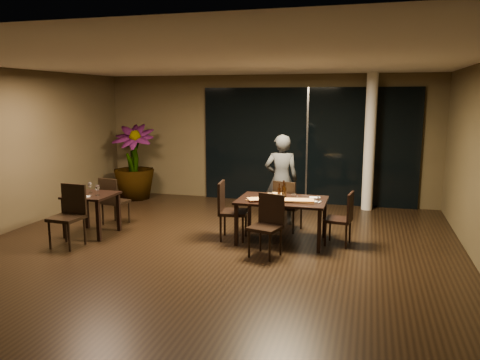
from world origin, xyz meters
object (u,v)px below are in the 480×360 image
bottle_b (285,191)px  chair_main_left (228,207)px  main_table (282,203)px  side_table (91,201)px  diner (281,180)px  chair_side_far (112,199)px  potted_plant (134,162)px  bottle_a (279,191)px  chair_main_right (343,216)px  chair_main_near (268,222)px  chair_side_near (70,212)px  bottle_c (284,189)px  chair_main_far (287,203)px

bottle_b → chair_main_left: bearing=-172.3°
main_table → side_table: bearing=-171.6°
diner → side_table: bearing=15.2°
chair_side_far → potted_plant: size_ratio=0.52×
main_table → potted_plant: size_ratio=0.82×
chair_main_left → bottle_a: 0.94m
chair_main_left → diner: (0.70, 1.24, 0.32)m
chair_main_left → chair_main_right: bearing=-91.9°
chair_main_near → bottle_b: size_ratio=3.41×
chair_main_left → diner: 1.46m
main_table → side_table: 3.44m
chair_main_right → chair_side_near: size_ratio=0.88×
chair_side_far → bottle_c: bearing=-171.5°
chair_main_far → bottle_a: size_ratio=3.58×
diner → chair_main_near: bearing=82.2°
diner → chair_side_far: bearing=4.9°
side_table → chair_main_left: chair_main_left is taller
chair_side_near → chair_side_far: bearing=93.2°
side_table → chair_main_left: bearing=9.1°
chair_main_far → bottle_c: bottle_c is taller
side_table → potted_plant: size_ratio=0.44×
side_table → bottle_c: bottle_c is taller
bottle_c → side_table: bearing=-170.3°
chair_main_far → diner: bearing=-53.1°
side_table → chair_side_far: 0.68m
side_table → chair_main_right: bearing=7.3°
chair_main_near → chair_side_near: size_ratio=0.94×
main_table → chair_main_far: chair_main_far is taller
bottle_a → bottle_b: bottle_b is taller
chair_side_near → chair_main_left: bearing=27.0°
chair_main_right → bottle_c: size_ratio=2.89×
potted_plant → bottle_c: bearing=-30.1°
chair_side_far → potted_plant: (-0.77, 2.31, 0.38)m
main_table → side_table: size_ratio=1.88×
chair_side_near → chair_main_near: bearing=10.8°
side_table → diner: diner is taller
bottle_b → bottle_c: size_ratio=0.90×
chair_main_far → chair_side_far: chair_main_far is taller
chair_main_near → chair_main_right: bearing=52.2°
chair_main_right → bottle_c: (-1.02, 0.01, 0.40)m
diner → bottle_b: 1.14m
chair_main_left → bottle_c: 1.02m
chair_side_far → chair_side_near: size_ratio=0.91×
bottle_a → bottle_b: (0.10, -0.01, 0.01)m
side_table → bottle_a: size_ratio=2.98×
side_table → chair_side_near: bearing=-89.4°
chair_main_right → chair_side_near: (-4.42, -1.23, 0.07)m
chair_main_far → chair_main_near: bearing=102.4°
chair_main_right → bottle_c: bearing=-82.7°
chair_main_far → chair_main_right: chair_main_far is taller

